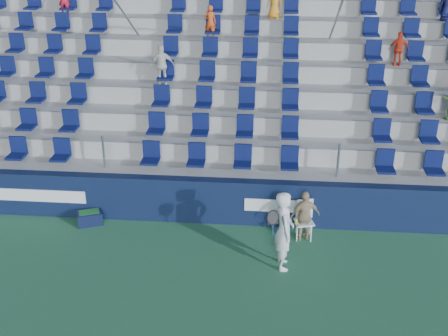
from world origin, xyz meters
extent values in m
plane|color=#2E6D45|center=(0.00, 0.00, 0.00)|extent=(70.00, 70.00, 0.00)
cube|color=#0F1A39|center=(0.00, 3.15, 0.60)|extent=(24.00, 0.30, 1.20)
cube|color=white|center=(-5.00, 2.99, 0.62)|extent=(3.20, 0.02, 0.34)
cube|color=white|center=(1.50, 2.99, 0.62)|extent=(1.60, 0.02, 0.34)
cube|color=#A1A09B|center=(0.00, 3.72, 0.60)|extent=(24.00, 0.85, 1.20)
cube|color=#A1A09B|center=(0.00, 4.57, 0.85)|extent=(24.00, 0.85, 1.70)
cube|color=#A1A09B|center=(0.00, 5.42, 1.10)|extent=(24.00, 0.85, 2.20)
cube|color=#A1A09B|center=(0.00, 6.28, 1.35)|extent=(24.00, 0.85, 2.70)
cube|color=#A1A09B|center=(0.00, 7.12, 1.60)|extent=(24.00, 0.85, 3.20)
cube|color=#A1A09B|center=(0.00, 7.97, 1.85)|extent=(24.00, 0.85, 3.70)
cube|color=#A1A09B|center=(0.00, 8.82, 2.10)|extent=(24.00, 0.85, 4.20)
cube|color=#A1A09B|center=(0.00, 9.68, 2.35)|extent=(24.00, 0.85, 4.70)
cube|color=#A1A09B|center=(0.00, 10.52, 2.60)|extent=(24.00, 0.85, 5.20)
cube|color=#A1A09B|center=(0.00, 11.20, 3.10)|extent=(24.00, 0.50, 6.20)
cube|color=#0B1344|center=(0.00, 3.72, 1.55)|extent=(16.05, 0.50, 0.70)
cube|color=#0B1344|center=(0.00, 4.57, 2.05)|extent=(16.05, 0.50, 0.70)
cube|color=#0B1344|center=(0.00, 5.42, 2.55)|extent=(16.05, 0.50, 0.70)
cube|color=#0B1344|center=(0.00, 6.28, 3.05)|extent=(16.05, 0.50, 0.70)
cube|color=#0B1344|center=(0.00, 7.12, 3.55)|extent=(16.05, 0.50, 0.70)
cube|color=#0B1344|center=(0.00, 7.97, 4.05)|extent=(16.05, 0.50, 0.70)
cube|color=#0B1344|center=(0.00, 8.82, 4.55)|extent=(16.05, 0.50, 0.70)
cylinder|color=gray|center=(-3.00, 7.12, 4.35)|extent=(0.06, 7.68, 4.55)
cylinder|color=gray|center=(3.00, 7.12, 4.35)|extent=(0.06, 7.68, 4.55)
imported|color=#D84A19|center=(-0.67, 7.93, 4.21)|extent=(0.40, 0.29, 1.01)
imported|color=silver|center=(-1.89, 6.23, 3.29)|extent=(0.74, 0.47, 1.17)
imported|color=#171845|center=(6.55, 8.77, 4.74)|extent=(0.58, 0.44, 1.07)
imported|color=red|center=(4.89, 7.08, 3.69)|extent=(0.58, 0.25, 0.98)
imported|color=orange|center=(1.26, 8.77, 4.69)|extent=(0.49, 0.34, 0.98)
imported|color=white|center=(1.66, 1.30, 0.94)|extent=(0.54, 0.74, 1.88)
cylinder|color=navy|center=(1.41, 1.05, 1.10)|extent=(0.03, 0.03, 0.28)
torus|color=black|center=(1.41, 1.05, 1.40)|extent=(0.30, 0.17, 0.28)
plane|color=#262626|center=(1.41, 1.05, 1.40)|extent=(0.30, 0.16, 0.29)
sphere|color=#C4D030|center=(1.91, 1.10, 1.25)|extent=(0.07, 0.07, 0.07)
sphere|color=#C4D030|center=(1.91, 1.16, 1.28)|extent=(0.07, 0.07, 0.07)
cube|color=white|center=(2.19, 2.55, 0.44)|extent=(0.51, 0.51, 0.04)
cube|color=white|center=(2.19, 2.75, 0.70)|extent=(0.42, 0.15, 0.52)
cylinder|color=white|center=(2.02, 2.38, 0.21)|extent=(0.03, 0.03, 0.42)
cylinder|color=white|center=(2.36, 2.38, 0.21)|extent=(0.03, 0.03, 0.42)
cylinder|color=white|center=(2.02, 2.72, 0.21)|extent=(0.03, 0.03, 0.42)
cylinder|color=white|center=(2.36, 2.72, 0.21)|extent=(0.03, 0.03, 0.42)
imported|color=tan|center=(2.19, 2.50, 0.65)|extent=(0.82, 0.55, 1.29)
cube|color=black|center=(-3.26, 2.75, 0.17)|extent=(0.73, 0.61, 0.34)
cube|color=#1E662D|center=(-3.26, 2.75, 0.25)|extent=(0.58, 0.46, 0.20)
camera|label=1|loc=(1.27, -9.39, 7.42)|focal=45.00mm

